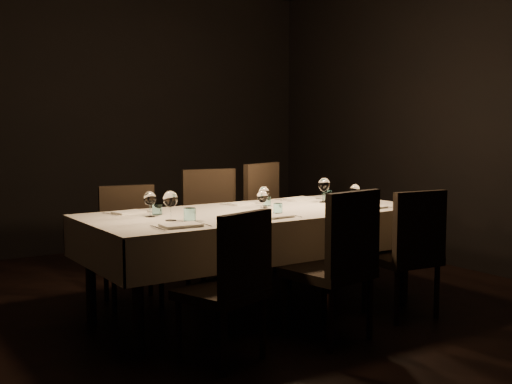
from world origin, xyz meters
TOP-DOWN VIEW (x-y plane):
  - room at (0.00, 0.00)m, footprint 5.01×6.01m
  - dining_table at (0.00, 0.00)m, footprint 2.52×1.12m
  - chair_near_left at (-0.70, -0.81)m, footprint 0.55×0.55m
  - place_setting_near_left at (-0.75, -0.22)m, footprint 0.36×0.42m
  - chair_near_center at (0.06, -0.86)m, footprint 0.54×0.54m
  - place_setting_near_center at (-0.02, -0.22)m, footprint 0.30×0.39m
  - chair_near_right at (0.82, -0.74)m, footprint 0.49×0.49m
  - place_setting_near_right at (0.87, -0.22)m, footprint 0.30×0.39m
  - chair_far_left at (-0.67, 0.78)m, footprint 0.51×0.51m
  - place_setting_far_left at (-0.79, 0.22)m, footprint 0.34×0.40m
  - chair_far_center at (0.13, 0.86)m, footprint 0.56×0.56m
  - place_setting_far_center at (0.16, 0.22)m, footprint 0.31×0.39m
  - chair_far_right at (0.70, 0.77)m, footprint 0.65×0.65m
  - place_setting_far_right at (0.75, 0.22)m, footprint 0.37×0.42m

SIDE VIEW (x-z plane):
  - chair_near_left at x=-0.70m, z-range 0.05..0.95m
  - chair_far_left at x=-0.67m, z-range 0.05..0.96m
  - chair_near_right at x=0.82m, z-range 0.05..0.98m
  - chair_near_center at x=0.06m, z-range 0.05..1.03m
  - chair_far_center at x=0.13m, z-range 0.05..1.06m
  - chair_far_right at x=0.70m, z-range 0.05..1.09m
  - dining_table at x=0.00m, z-range 0.31..1.07m
  - place_setting_near_right at x=0.87m, z-range 0.74..0.91m
  - place_setting_near_center at x=-0.02m, z-range 0.74..0.91m
  - place_setting_far_center at x=0.16m, z-range 0.74..0.91m
  - place_setting_far_left at x=-0.79m, z-range 0.74..0.92m
  - place_setting_near_left at x=-0.75m, z-range 0.74..0.94m
  - place_setting_far_right at x=0.75m, z-range 0.74..0.94m
  - room at x=0.00m, z-range -0.01..3.01m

